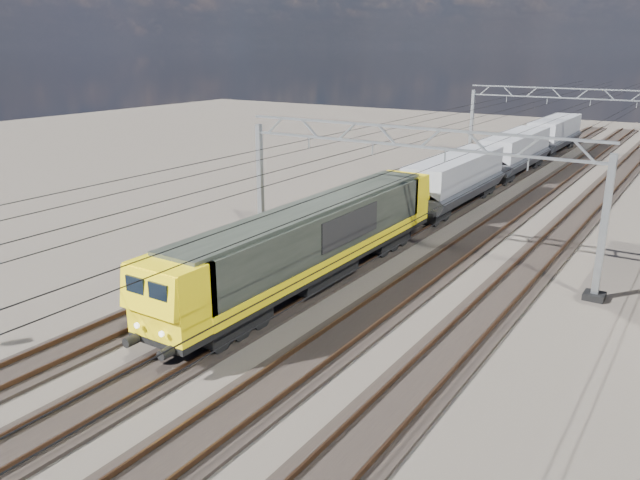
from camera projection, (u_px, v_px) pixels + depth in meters
The scene contains 12 objects.
ground at pixel (366, 284), 29.87m from camera, with size 160.00×160.00×0.00m, color #2A251F.
track_outer_west at pixel (267, 261), 32.97m from camera, with size 2.60×140.00×0.30m.
track_loco at pixel (331, 275), 30.89m from camera, with size 2.60×140.00×0.30m.
track_inner_east at pixel (404, 291), 28.81m from camera, with size 2.60×140.00×0.30m.
track_outer_east at pixel (489, 311), 26.73m from camera, with size 2.60×140.00×0.30m.
catenary_gantry_mid at pixel (406, 189), 31.92m from camera, with size 19.90×0.90×7.11m.
catenary_gantry_far at pixel (566, 122), 60.75m from camera, with size 19.90×0.90×7.11m.
overhead_wires at pixel (439, 144), 34.57m from camera, with size 12.03×140.00×0.53m.
locomotive at pixel (315, 239), 29.07m from camera, with size 2.76×21.10×3.62m.
hopper_wagon_lead at pixel (455, 177), 43.27m from camera, with size 3.38×13.00×3.25m.
hopper_wagon_mid at pixel (515, 150), 54.64m from camera, with size 3.38×13.00×3.25m.
hopper_wagon_third at pixel (554, 132), 66.01m from camera, with size 3.38×13.00×3.25m.
Camera 1 is at (13.32, -24.61, 10.90)m, focal length 35.00 mm.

